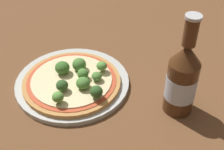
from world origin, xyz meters
The scene contains 13 objects.
ground_plane centered at (0.00, 0.00, 0.00)m, with size 3.00×3.00×0.00m, color brown.
plate centered at (-0.02, 0.01, 0.01)m, with size 0.27×0.27×0.01m.
pizza centered at (-0.01, 0.00, 0.02)m, with size 0.23×0.23×0.01m.
broccoli_floret_0 centered at (0.03, 0.04, 0.04)m, with size 0.02×0.02×0.02m.
broccoli_floret_1 centered at (0.03, -0.07, 0.04)m, with size 0.02×0.02×0.03m.
broccoli_floret_2 centered at (-0.02, 0.04, 0.04)m, with size 0.03×0.03×0.03m.
broccoli_floret_3 centered at (-0.04, 0.00, 0.04)m, with size 0.03×0.03×0.03m.
broccoli_floret_4 centered at (0.01, -0.04, 0.04)m, with size 0.03×0.03×0.03m.
broccoli_floret_5 centered at (0.03, 0.00, 0.04)m, with size 0.03×0.03×0.03m.
broccoli_floret_6 centered at (0.08, 0.00, 0.04)m, with size 0.03×0.03×0.03m.
broccoli_floret_7 centered at (0.01, 0.02, 0.04)m, with size 0.03×0.03×0.03m.
broccoli_floret_8 centered at (0.02, 0.07, 0.04)m, with size 0.03×0.03×0.03m.
beer_bottle centered at (0.21, 0.12, 0.08)m, with size 0.06×0.06×0.23m.
Camera 1 is at (0.45, -0.32, 0.49)m, focal length 50.00 mm.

